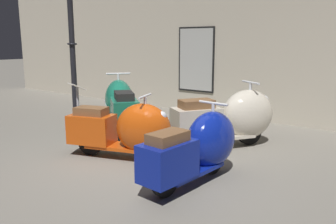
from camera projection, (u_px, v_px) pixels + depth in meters
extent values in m
plane|color=slate|center=(133.00, 164.00, 5.05)|extent=(60.00, 60.00, 0.00)
cube|color=#BCB29E|center=(249.00, 47.00, 7.75)|extent=(18.00, 0.20, 3.24)
cube|color=black|center=(196.00, 60.00, 8.50)|extent=(1.01, 0.03, 1.57)
cube|color=#B2B2AD|center=(196.00, 60.00, 8.48)|extent=(0.93, 0.01, 1.49)
cylinder|color=black|center=(119.00, 115.00, 7.35)|extent=(0.40, 0.36, 0.45)
cylinder|color=silver|center=(119.00, 115.00, 7.35)|extent=(0.22, 0.21, 0.20)
cylinder|color=black|center=(125.00, 127.00, 6.33)|extent=(0.40, 0.36, 0.45)
cylinder|color=silver|center=(125.00, 127.00, 6.33)|extent=(0.22, 0.21, 0.20)
cube|color=#196B51|center=(122.00, 121.00, 6.84)|extent=(1.08, 0.99, 0.06)
ellipsoid|color=#196B51|center=(119.00, 100.00, 7.23)|extent=(1.10, 1.05, 0.85)
cube|color=#196B51|center=(124.00, 113.00, 6.32)|extent=(0.88, 0.83, 0.49)
cube|color=black|center=(124.00, 96.00, 6.26)|extent=(0.62, 0.59, 0.13)
sphere|color=silver|center=(117.00, 87.00, 7.49)|extent=(0.17, 0.17, 0.17)
cylinder|color=silver|center=(118.00, 81.00, 7.19)|extent=(0.05, 0.05, 0.31)
cylinder|color=silver|center=(118.00, 74.00, 7.15)|extent=(0.34, 0.40, 0.04)
cube|color=silver|center=(105.00, 103.00, 7.18)|extent=(0.59, 0.49, 0.03)
cylinder|color=black|center=(147.00, 148.00, 5.14)|extent=(0.40, 0.20, 0.40)
cylinder|color=silver|center=(147.00, 148.00, 5.14)|extent=(0.20, 0.15, 0.18)
cylinder|color=black|center=(90.00, 142.00, 5.43)|extent=(0.40, 0.20, 0.40)
cylinder|color=silver|center=(90.00, 142.00, 5.43)|extent=(0.20, 0.15, 0.18)
cube|color=#C6470F|center=(118.00, 146.00, 5.29)|extent=(1.02, 0.64, 0.05)
ellipsoid|color=#C6470F|center=(144.00, 129.00, 5.10)|extent=(0.96, 0.76, 0.76)
cube|color=#C6470F|center=(92.00, 129.00, 5.38)|extent=(0.77, 0.60, 0.44)
cube|color=brown|center=(91.00, 111.00, 5.32)|extent=(0.54, 0.42, 0.12)
sphere|color=silver|center=(162.00, 116.00, 4.97)|extent=(0.15, 0.15, 0.15)
cylinder|color=silver|center=(145.00, 106.00, 5.02)|extent=(0.04, 0.04, 0.28)
cylinder|color=silver|center=(145.00, 96.00, 4.99)|extent=(0.17, 0.43, 0.03)
cube|color=silver|center=(150.00, 128.00, 5.35)|extent=(0.64, 0.23, 0.02)
cylinder|color=black|center=(249.00, 132.00, 5.97)|extent=(0.31, 0.42, 0.44)
cylinder|color=silver|center=(249.00, 132.00, 5.97)|extent=(0.20, 0.22, 0.20)
cylinder|color=black|center=(193.00, 138.00, 5.62)|extent=(0.31, 0.42, 0.44)
cylinder|color=silver|center=(193.00, 138.00, 5.62)|extent=(0.20, 0.22, 0.20)
cube|color=beige|center=(222.00, 136.00, 5.80)|extent=(0.91, 1.10, 0.06)
ellipsoid|color=beige|center=(247.00, 114.00, 5.89)|extent=(0.99, 1.09, 0.84)
cube|color=beige|center=(196.00, 123.00, 5.58)|extent=(0.78, 0.87, 0.49)
cube|color=brown|center=(196.00, 104.00, 5.52)|extent=(0.55, 0.61, 0.13)
sphere|color=silver|center=(264.00, 100.00, 5.95)|extent=(0.17, 0.17, 0.17)
cylinder|color=silver|center=(250.00, 92.00, 5.82)|extent=(0.05, 0.05, 0.31)
cylinder|color=silver|center=(251.00, 82.00, 5.79)|extent=(0.43, 0.29, 0.04)
cube|color=silver|center=(238.00, 114.00, 6.16)|extent=(0.42, 0.63, 0.03)
cylinder|color=black|center=(213.00, 159.00, 4.65)|extent=(0.11, 0.40, 0.40)
cylinder|color=silver|center=(213.00, 159.00, 4.65)|extent=(0.11, 0.19, 0.18)
cylinder|color=black|center=(166.00, 180.00, 3.96)|extent=(0.11, 0.40, 0.40)
cylinder|color=silver|center=(166.00, 180.00, 3.96)|extent=(0.11, 0.19, 0.18)
cube|color=navy|center=(191.00, 170.00, 4.31)|extent=(0.43, 0.97, 0.05)
ellipsoid|color=navy|center=(211.00, 140.00, 4.56)|extent=(0.58, 0.87, 0.75)
cube|color=navy|center=(168.00, 161.00, 3.95)|extent=(0.45, 0.70, 0.44)
cube|color=brown|center=(168.00, 137.00, 3.89)|extent=(0.32, 0.50, 0.12)
sphere|color=silver|center=(223.00, 121.00, 4.72)|extent=(0.15, 0.15, 0.15)
cylinder|color=silver|center=(213.00, 114.00, 4.51)|extent=(0.04, 0.04, 0.28)
cylinder|color=silver|center=(213.00, 103.00, 4.49)|extent=(0.44, 0.07, 0.03)
cube|color=silver|center=(196.00, 140.00, 4.73)|extent=(0.07, 0.66, 0.02)
cylinder|color=black|center=(76.00, 123.00, 7.23)|extent=(0.28, 0.28, 0.18)
cylinder|color=black|center=(73.00, 51.00, 6.94)|extent=(0.11, 0.11, 2.75)
torus|color=black|center=(72.00, 44.00, 6.91)|extent=(0.19, 0.19, 0.04)
cylinder|color=#333338|center=(80.00, 141.00, 6.17)|extent=(0.28, 0.28, 0.02)
cylinder|color=#A5A5AD|center=(78.00, 114.00, 6.07)|extent=(0.04, 0.04, 0.94)
cube|color=silver|center=(77.00, 86.00, 5.97)|extent=(0.37, 0.31, 0.12)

